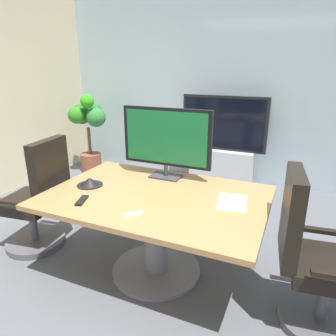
# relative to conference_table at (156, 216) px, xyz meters

# --- Properties ---
(ground_plane) EXTENTS (6.74, 6.74, 0.00)m
(ground_plane) POSITION_rel_conference_table_xyz_m (0.14, -0.26, -0.53)
(ground_plane) COLOR #515459
(wall_back_glass_partition) EXTENTS (5.74, 0.10, 2.71)m
(wall_back_glass_partition) POSITION_rel_conference_table_xyz_m (0.14, 2.57, 0.83)
(wall_back_glass_partition) COLOR #9EB2B7
(wall_back_glass_partition) RESTS_ON ground
(conference_table) EXTENTS (1.74, 1.18, 0.72)m
(conference_table) POSITION_rel_conference_table_xyz_m (0.00, 0.00, 0.00)
(conference_table) COLOR olive
(conference_table) RESTS_ON ground
(office_chair_left) EXTENTS (0.62, 0.60, 1.09)m
(office_chair_left) POSITION_rel_conference_table_xyz_m (-1.19, -0.09, -0.07)
(office_chair_left) COLOR #4C4C51
(office_chair_left) RESTS_ON ground
(office_chair_right) EXTENTS (0.62, 0.60, 1.09)m
(office_chair_right) POSITION_rel_conference_table_xyz_m (1.19, -0.07, -0.07)
(office_chair_right) COLOR #4C4C51
(office_chair_right) RESTS_ON ground
(tv_monitor) EXTENTS (0.84, 0.18, 0.64)m
(tv_monitor) POSITION_rel_conference_table_xyz_m (-0.09, 0.42, 0.55)
(tv_monitor) COLOR #333338
(tv_monitor) RESTS_ON conference_table
(wall_display_unit) EXTENTS (1.20, 0.36, 1.31)m
(wall_display_unit) POSITION_rel_conference_table_xyz_m (0.00, 2.21, -0.09)
(wall_display_unit) COLOR #B7BABC
(wall_display_unit) RESTS_ON ground
(potted_plant) EXTENTS (0.62, 0.56, 1.28)m
(potted_plant) POSITION_rel_conference_table_xyz_m (-2.15, 1.95, 0.26)
(potted_plant) COLOR brown
(potted_plant) RESTS_ON ground
(conference_phone) EXTENTS (0.22, 0.22, 0.07)m
(conference_phone) POSITION_rel_conference_table_xyz_m (-0.61, -0.04, 0.22)
(conference_phone) COLOR black
(conference_phone) RESTS_ON conference_table
(remote_control) EXTENTS (0.10, 0.18, 0.02)m
(remote_control) POSITION_rel_conference_table_xyz_m (-0.46, -0.34, 0.20)
(remote_control) COLOR black
(remote_control) RESTS_ON conference_table
(whiteboard_marker) EXTENTS (0.11, 0.11, 0.02)m
(whiteboard_marker) POSITION_rel_conference_table_xyz_m (0.01, -0.37, 0.20)
(whiteboard_marker) COLOR silver
(whiteboard_marker) RESTS_ON conference_table
(paper_notepad) EXTENTS (0.25, 0.33, 0.01)m
(paper_notepad) POSITION_rel_conference_table_xyz_m (0.59, 0.10, 0.20)
(paper_notepad) COLOR white
(paper_notepad) RESTS_ON conference_table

